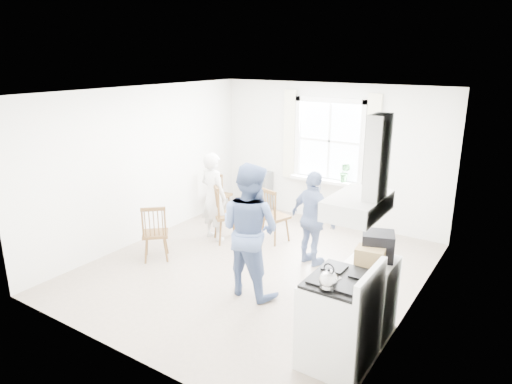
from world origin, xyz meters
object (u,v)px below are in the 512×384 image
at_px(low_cabinet, 370,296).
at_px(person_mid, 250,230).
at_px(stereo_stack, 378,246).
at_px(person_left, 213,196).
at_px(windsor_chair_b, 220,207).
at_px(windsor_chair_a, 217,190).
at_px(person_right, 313,219).
at_px(windsor_chair_c, 154,228).
at_px(gas_stove, 340,320).

relative_size(low_cabinet, person_mid, 0.50).
height_order(stereo_stack, person_left, person_left).
bearing_deg(windsor_chair_b, person_left, 166.66).
bearing_deg(windsor_chair_b, windsor_chair_a, 130.67).
distance_m(person_mid, person_right, 1.28).
xyz_separation_m(stereo_stack, windsor_chair_b, (-3.07, 1.12, -0.44)).
relative_size(windsor_chair_c, person_right, 0.63).
bearing_deg(stereo_stack, person_left, 160.26).
bearing_deg(windsor_chair_c, stereo_stack, 0.98).
distance_m(gas_stove, person_right, 2.34).
bearing_deg(person_mid, person_left, -33.44).
xyz_separation_m(person_left, person_right, (1.87, 0.02, -0.04)).
xyz_separation_m(gas_stove, low_cabinet, (0.07, 0.70, -0.03)).
height_order(windsor_chair_a, person_mid, person_mid).
distance_m(gas_stove, person_mid, 1.78).
height_order(stereo_stack, windsor_chair_b, stereo_stack).
relative_size(gas_stove, windsor_chair_b, 1.11).
relative_size(person_left, person_mid, 0.86).
distance_m(low_cabinet, windsor_chair_a, 4.43).
bearing_deg(person_right, windsor_chair_b, 20.54).
bearing_deg(person_left, windsor_chair_a, -43.78).
distance_m(low_cabinet, person_right, 1.86).
relative_size(stereo_stack, windsor_chair_a, 0.47).
bearing_deg(person_mid, stereo_stack, -174.22).
relative_size(windsor_chair_a, person_mid, 0.50).
distance_m(stereo_stack, person_left, 3.46).
xyz_separation_m(low_cabinet, stereo_stack, (0.02, 0.06, 0.60)).
bearing_deg(windsor_chair_a, windsor_chair_c, -77.53).
xyz_separation_m(windsor_chair_b, windsor_chair_c, (-0.36, -1.18, -0.06)).
distance_m(windsor_chair_b, person_mid, 1.84).
distance_m(low_cabinet, windsor_chair_b, 3.27).
relative_size(windsor_chair_a, person_left, 0.59).
distance_m(stereo_stack, windsor_chair_a, 4.45).
bearing_deg(person_right, stereo_stack, 157.41).
distance_m(windsor_chair_a, windsor_chair_b, 1.27).
xyz_separation_m(windsor_chair_b, person_left, (-0.18, 0.04, 0.15)).
xyz_separation_m(stereo_stack, windsor_chair_c, (-3.42, -0.06, -0.50)).
height_order(low_cabinet, stereo_stack, stereo_stack).
relative_size(stereo_stack, windsor_chair_c, 0.47).
bearing_deg(person_left, stereo_stack, 171.26).
relative_size(low_cabinet, person_right, 0.62).
bearing_deg(windsor_chair_a, person_right, -19.61).
bearing_deg(stereo_stack, person_right, 139.11).
relative_size(gas_stove, person_right, 0.77).
height_order(low_cabinet, windsor_chair_a, windsor_chair_a).
relative_size(person_left, person_right, 1.05).
bearing_deg(person_mid, windsor_chair_c, 4.64).
xyz_separation_m(stereo_stack, windsor_chair_a, (-3.90, 2.09, -0.50)).
bearing_deg(person_right, windsor_chair_c, 49.60).
relative_size(windsor_chair_b, windsor_chair_c, 1.11).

